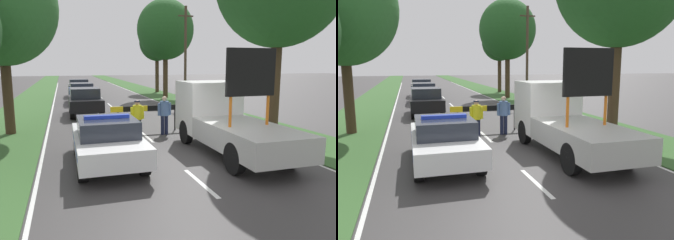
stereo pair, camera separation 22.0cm
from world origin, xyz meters
TOP-DOWN VIEW (x-y plane):
  - ground_plane at (0.00, 0.00)m, footprint 160.00×160.00m
  - lane_markings at (0.00, 16.11)m, footprint 8.10×61.38m
  - grass_verge_left at (-5.73, 20.00)m, footprint 3.26×120.00m
  - grass_verge_right at (5.73, 20.00)m, footprint 3.26×120.00m
  - police_car at (-2.05, 0.43)m, footprint 1.89×4.54m
  - work_truck at (2.05, 0.75)m, footprint 2.03×5.86m
  - road_barrier at (0.30, 4.77)m, footprint 3.27×0.08m
  - police_officer at (-0.41, 3.59)m, footprint 0.56×0.36m
  - pedestrian_civilian at (0.84, 3.93)m, footprint 0.59×0.38m
  - traffic_cone_near_police at (-1.27, 6.08)m, footprint 0.39×0.39m
  - traffic_cone_centre_front at (-0.10, 6.22)m, footprint 0.50×0.50m
  - traffic_cone_near_truck at (-1.14, 4.59)m, footprint 0.52×0.52m
  - queued_car_sedan_black at (-2.04, 10.54)m, footprint 1.84×4.12m
  - queued_car_hatch_blue at (-1.88, 16.97)m, footprint 1.86×4.39m
  - queued_car_suv_grey at (-1.84, 22.24)m, footprint 1.85×3.99m
  - roadside_tree_near_left at (6.46, 24.82)m, footprint 3.72×3.72m
  - roadside_tree_near_right at (5.50, 18.72)m, footprint 4.94×4.94m
  - roadside_tree_mid_right at (-5.49, 5.99)m, footprint 4.53×4.53m
  - utility_pole at (5.88, 14.76)m, footprint 1.20×0.20m

SIDE VIEW (x-z plane):
  - ground_plane at x=0.00m, z-range 0.00..0.00m
  - lane_markings at x=0.00m, z-range 0.00..0.01m
  - grass_verge_left at x=-5.73m, z-range 0.00..0.03m
  - grass_verge_right at x=5.73m, z-range 0.00..0.03m
  - traffic_cone_near_police at x=-1.27m, z-range 0.00..0.54m
  - traffic_cone_centre_front at x=-0.10m, z-range 0.00..0.69m
  - traffic_cone_near_truck at x=-1.14m, z-range 0.00..0.71m
  - police_car at x=-2.05m, z-range -0.01..1.51m
  - queued_car_hatch_blue at x=-1.88m, z-range 0.05..1.61m
  - queued_car_sedan_black at x=-2.04m, z-range 0.03..1.65m
  - queued_car_suv_grey at x=-1.84m, z-range 0.04..1.67m
  - police_officer at x=-0.41m, z-range 0.15..1.71m
  - pedestrian_civilian at x=0.84m, z-range 0.14..1.80m
  - road_barrier at x=0.30m, z-range 0.39..1.57m
  - work_truck at x=2.05m, z-range -0.61..2.86m
  - utility_pole at x=5.88m, z-range 0.12..7.44m
  - roadside_tree_near_left at x=6.46m, z-range 1.63..8.86m
  - roadside_tree_mid_right at x=-5.49m, z-range 1.44..9.11m
  - roadside_tree_near_right at x=5.50m, z-range 1.66..10.22m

